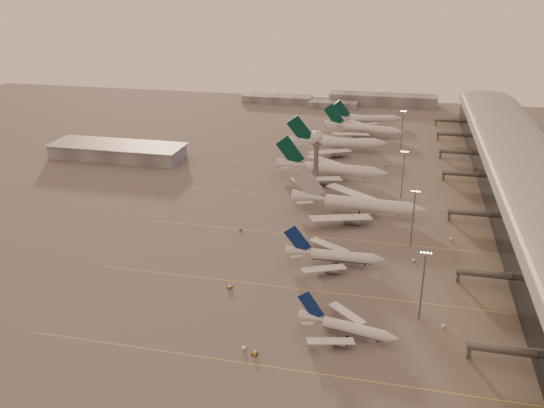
# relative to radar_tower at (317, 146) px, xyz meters

# --- Properties ---
(ground) EXTENTS (700.00, 700.00, 0.00)m
(ground) POSITION_rel_radar_tower_xyz_m (-5.00, -120.00, -20.95)
(ground) COLOR #5C5959
(ground) RESTS_ON ground
(taxiway_markings) EXTENTS (180.00, 185.25, 0.02)m
(taxiway_markings) POSITION_rel_radar_tower_xyz_m (25.00, -64.00, -20.94)
(taxiway_markings) COLOR #E6D051
(taxiway_markings) RESTS_ON ground
(terminal) EXTENTS (57.00, 362.00, 23.04)m
(terminal) POSITION_rel_radar_tower_xyz_m (102.88, -9.91, -10.43)
(terminal) COLOR black
(terminal) RESTS_ON ground
(hangar) EXTENTS (82.00, 27.00, 8.50)m
(hangar) POSITION_rel_radar_tower_xyz_m (-125.00, 20.00, -16.63)
(hangar) COLOR slate
(hangar) RESTS_ON ground
(radar_tower) EXTENTS (6.40, 6.40, 31.10)m
(radar_tower) POSITION_rel_radar_tower_xyz_m (0.00, 0.00, 0.00)
(radar_tower) COLOR #595C61
(radar_tower) RESTS_ON ground
(mast_a) EXTENTS (3.60, 0.56, 25.00)m
(mast_a) POSITION_rel_radar_tower_xyz_m (53.00, -120.00, -7.21)
(mast_a) COLOR #595C61
(mast_a) RESTS_ON ground
(mast_b) EXTENTS (3.60, 0.56, 25.00)m
(mast_b) POSITION_rel_radar_tower_xyz_m (50.00, -65.00, -7.21)
(mast_b) COLOR #595C61
(mast_b) RESTS_ON ground
(mast_c) EXTENTS (3.60, 0.56, 25.00)m
(mast_c) POSITION_rel_radar_tower_xyz_m (45.00, -10.00, -7.21)
(mast_c) COLOR #595C61
(mast_c) RESTS_ON ground
(mast_d) EXTENTS (3.60, 0.56, 25.00)m
(mast_d) POSITION_rel_radar_tower_xyz_m (43.00, 80.00, -7.21)
(mast_d) COLOR #595C61
(mast_d) RESTS_ON ground
(distant_horizon) EXTENTS (165.00, 37.50, 9.00)m
(distant_horizon) POSITION_rel_radar_tower_xyz_m (-2.38, 205.14, -17.06)
(distant_horizon) COLOR slate
(distant_horizon) RESTS_ON ground
(narrowbody_near) EXTENTS (32.45, 25.66, 12.80)m
(narrowbody_near) POSITION_rel_radar_tower_xyz_m (31.06, -134.84, -18.36)
(narrowbody_near) COLOR silver
(narrowbody_near) RESTS_ON ground
(narrowbody_mid) EXTENTS (39.27, 31.34, 15.34)m
(narrowbody_mid) POSITION_rel_radar_tower_xyz_m (21.33, -88.64, -17.84)
(narrowbody_mid) COLOR silver
(narrowbody_mid) RESTS_ON ground
(widebody_white) EXTENTS (63.64, 50.88, 22.37)m
(widebody_white) POSITION_rel_radar_tower_xyz_m (25.74, -36.68, -17.07)
(widebody_white) COLOR silver
(widebody_white) RESTS_ON ground
(greentail_a) EXTENTS (61.99, 49.98, 22.50)m
(greentail_a) POSITION_rel_radar_tower_xyz_m (7.02, 11.38, -16.97)
(greentail_a) COLOR silver
(greentail_a) RESTS_ON ground
(greentail_b) EXTENTS (63.03, 50.53, 23.01)m
(greentail_b) POSITION_rel_radar_tower_xyz_m (4.16, 63.51, -16.88)
(greentail_b) COLOR silver
(greentail_b) RESTS_ON ground
(greentail_c) EXTENTS (56.31, 45.10, 20.60)m
(greentail_c) POSITION_rel_radar_tower_xyz_m (16.81, 105.84, -17.31)
(greentail_c) COLOR silver
(greentail_c) RESTS_ON ground
(greentail_d) EXTENTS (51.04, 40.63, 19.06)m
(greentail_d) POSITION_rel_radar_tower_xyz_m (17.49, 136.61, -17.58)
(greentail_d) COLOR silver
(greentail_d) RESTS_ON ground
(gsv_truck_a) EXTENTS (5.37, 2.27, 2.12)m
(gsv_truck_a) POSITION_rel_radar_tower_xyz_m (2.06, -149.03, -19.87)
(gsv_truck_a) COLOR white
(gsv_truck_a) RESTS_ON ground
(gsv_tug_near) EXTENTS (2.79, 4.11, 1.10)m
(gsv_tug_near) POSITION_rel_radar_tower_xyz_m (5.45, -150.66, -20.39)
(gsv_tug_near) COLOR gold
(gsv_tug_near) RESTS_ON ground
(gsv_catering_a) EXTENTS (4.62, 2.45, 3.66)m
(gsv_catering_a) POSITION_rel_radar_tower_xyz_m (60.68, -123.45, -19.12)
(gsv_catering_a) COLOR white
(gsv_catering_a) RESTS_ON ground
(gsv_tug_mid) EXTENTS (4.05, 3.19, 1.01)m
(gsv_tug_mid) POSITION_rel_radar_tower_xyz_m (-12.97, -115.34, -20.43)
(gsv_tug_mid) COLOR gold
(gsv_tug_mid) RESTS_ON ground
(gsv_truck_b) EXTENTS (5.59, 3.91, 2.13)m
(gsv_truck_b) POSITION_rel_radar_tower_xyz_m (51.74, -79.75, -19.86)
(gsv_truck_b) COLOR white
(gsv_truck_b) RESTS_ON ground
(gsv_truck_c) EXTENTS (5.29, 4.25, 2.06)m
(gsv_truck_c) POSITION_rel_radar_tower_xyz_m (-22.58, -65.87, -19.90)
(gsv_truck_c) COLOR slate
(gsv_truck_c) RESTS_ON ground
(gsv_catering_b) EXTENTS (5.66, 4.18, 4.25)m
(gsv_catering_b) POSITION_rel_radar_tower_xyz_m (66.89, -56.00, -18.82)
(gsv_catering_b) COLOR white
(gsv_catering_b) RESTS_ON ground
(gsv_tug_far) EXTENTS (2.29, 3.41, 0.92)m
(gsv_tug_far) POSITION_rel_radar_tower_xyz_m (12.51, -20.94, -20.48)
(gsv_tug_far) COLOR slate
(gsv_tug_far) RESTS_ON ground
(gsv_truck_d) EXTENTS (3.78, 5.77, 2.19)m
(gsv_truck_d) POSITION_rel_radar_tower_xyz_m (-13.36, 1.87, -19.83)
(gsv_truck_d) COLOR slate
(gsv_truck_d) RESTS_ON ground
(gsv_tug_hangar) EXTENTS (3.71, 3.01, 0.92)m
(gsv_tug_hangar) POSITION_rel_radar_tower_xyz_m (35.49, 39.17, -20.48)
(gsv_tug_hangar) COLOR white
(gsv_tug_hangar) RESTS_ON ground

